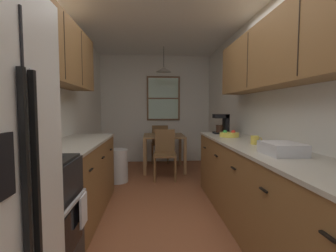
{
  "coord_description": "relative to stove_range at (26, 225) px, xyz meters",
  "views": [
    {
      "loc": [
        -0.11,
        -2.19,
        1.28
      ],
      "look_at": [
        0.14,
        1.46,
        1.02
      ],
      "focal_mm": 25.63,
      "sensor_mm": 36.0,
      "label": 1
    }
  ],
  "objects": [
    {
      "name": "ground_plane",
      "position": [
        0.99,
        1.5,
        -0.47
      ],
      "size": [
        12.0,
        12.0,
        0.0
      ],
      "primitive_type": "plane",
      "color": "brown"
    },
    {
      "name": "wall_left",
      "position": [
        -0.36,
        1.5,
        0.8
      ],
      "size": [
        0.1,
        9.0,
        2.55
      ],
      "primitive_type": "cube",
      "color": "white",
      "rests_on": "ground"
    },
    {
      "name": "wall_right",
      "position": [
        2.34,
        1.5,
        0.8
      ],
      "size": [
        0.1,
        9.0,
        2.55
      ],
      "primitive_type": "cube",
      "color": "white",
      "rests_on": "ground"
    },
    {
      "name": "wall_back",
      "position": [
        0.99,
        4.15,
        0.8
      ],
      "size": [
        4.4,
        0.1,
        2.55
      ],
      "primitive_type": "cube",
      "color": "white",
      "rests_on": "ground"
    },
    {
      "name": "ceiling_slab",
      "position": [
        0.99,
        1.5,
        2.12
      ],
      "size": [
        4.4,
        9.0,
        0.08
      ],
      "primitive_type": "cube",
      "color": "white"
    },
    {
      "name": "stove_range",
      "position": [
        0.0,
        0.0,
        0.0
      ],
      "size": [
        0.66,
        0.62,
        1.1
      ],
      "color": "black",
      "rests_on": "ground"
    },
    {
      "name": "microwave_over_range",
      "position": [
        -0.11,
        0.0,
        1.22
      ],
      "size": [
        0.39,
        0.61,
        0.32
      ],
      "color": "black"
    },
    {
      "name": "counter_left",
      "position": [
        -0.01,
        1.19,
        -0.02
      ],
      "size": [
        0.64,
        1.75,
        0.9
      ],
      "color": "brown",
      "rests_on": "ground"
    },
    {
      "name": "upper_cabinets_left",
      "position": [
        -0.15,
        1.14,
        1.44
      ],
      "size": [
        0.33,
        1.83,
        0.73
      ],
      "color": "brown"
    },
    {
      "name": "counter_right",
      "position": [
        1.99,
        0.57,
        -0.02
      ],
      "size": [
        0.64,
        3.18,
        0.9
      ],
      "color": "brown",
      "rests_on": "ground"
    },
    {
      "name": "upper_cabinets_right",
      "position": [
        2.13,
        0.52,
        1.36
      ],
      "size": [
        0.33,
        2.86,
        0.66
      ],
      "color": "brown"
    },
    {
      "name": "dining_table",
      "position": [
        1.14,
        3.29,
        0.15
      ],
      "size": [
        0.84,
        0.87,
        0.73
      ],
      "color": "olive",
      "rests_on": "ground"
    },
    {
      "name": "dining_chair_near",
      "position": [
        1.13,
        2.65,
        0.03
      ],
      "size": [
        0.42,
        0.42,
        0.9
      ],
      "color": "brown",
      "rests_on": "ground"
    },
    {
      "name": "dining_chair_far",
      "position": [
        1.08,
        3.93,
        0.03
      ],
      "size": [
        0.4,
        0.4,
        0.9
      ],
      "color": "brown",
      "rests_on": "ground"
    },
    {
      "name": "pendant_light",
      "position": [
        1.14,
        3.29,
        1.62
      ],
      "size": [
        0.32,
        0.32,
        0.51
      ],
      "color": "black"
    },
    {
      "name": "back_window",
      "position": [
        1.18,
        4.08,
        1.06
      ],
      "size": [
        0.79,
        0.05,
        1.05
      ],
      "color": "brown"
    },
    {
      "name": "trash_bin",
      "position": [
        0.29,
        2.5,
        -0.18
      ],
      "size": [
        0.35,
        0.35,
        0.57
      ],
      "primitive_type": "cylinder",
      "color": "silver",
      "rests_on": "ground"
    },
    {
      "name": "storage_canister",
      "position": [
        -0.01,
        0.48,
        0.51
      ],
      "size": [
        0.12,
        0.12,
        0.17
      ],
      "color": "#265999",
      "rests_on": "counter_left"
    },
    {
      "name": "dish_towel",
      "position": [
        0.35,
        0.16,
        0.03
      ],
      "size": [
        0.02,
        0.16,
        0.24
      ],
      "primitive_type": "cube",
      "color": "white"
    },
    {
      "name": "coffee_maker",
      "position": [
        1.98,
        1.93,
        0.59
      ],
      "size": [
        0.22,
        0.18,
        0.3
      ],
      "color": "black",
      "rests_on": "counter_right"
    },
    {
      "name": "mug_by_coffeemaker",
      "position": [
        1.99,
        0.8,
        0.48
      ],
      "size": [
        0.12,
        0.09,
        0.09
      ],
      "color": "#E5CC4C",
      "rests_on": "counter_right"
    },
    {
      "name": "fruit_bowl",
      "position": [
        1.94,
        1.5,
        0.46
      ],
      "size": [
        0.26,
        0.26,
        0.09
      ],
      "color": "#E5D14C",
      "rests_on": "counter_right"
    },
    {
      "name": "dish_rack",
      "position": [
        1.97,
        0.22,
        0.48
      ],
      "size": [
        0.28,
        0.34,
        0.1
      ],
      "primitive_type": "cube",
      "color": "silver",
      "rests_on": "counter_right"
    },
    {
      "name": "table_serving_bowl",
      "position": [
        1.09,
        3.28,
        0.29
      ],
      "size": [
        0.2,
        0.2,
        0.06
      ],
      "primitive_type": "cylinder",
      "color": "#4C7299",
      "rests_on": "dining_table"
    }
  ]
}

